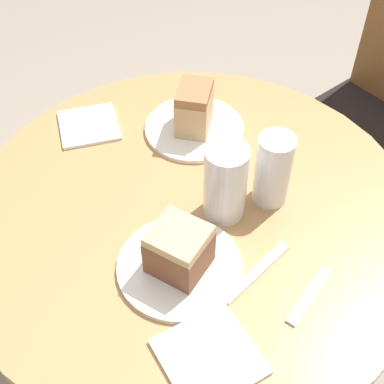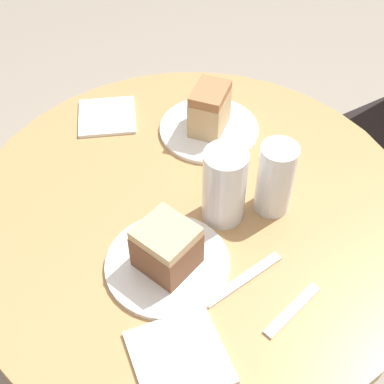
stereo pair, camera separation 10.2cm
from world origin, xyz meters
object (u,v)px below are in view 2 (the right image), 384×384
object	(u,v)px
plate_far	(209,129)
cake_slice_near	(167,247)
cake_slice_far	(210,109)
glass_water	(224,190)
plate_near	(168,264)
glass_lemonade	(275,182)

from	to	relation	value
plate_far	cake_slice_near	distance (m)	0.38
cake_slice_near	cake_slice_far	xyz separation A→B (m)	(-0.28, 0.25, 0.01)
glass_water	cake_slice_far	bearing A→B (deg)	155.04
plate_far	glass_water	world-z (taller)	glass_water
plate_far	glass_water	size ratio (longest dim) A/B	1.39
plate_far	cake_slice_near	world-z (taller)	cake_slice_near
plate_near	glass_lemonade	distance (m)	0.25
plate_near	cake_slice_near	size ratio (longest dim) A/B	1.87
plate_near	glass_lemonade	size ratio (longest dim) A/B	1.45
plate_near	cake_slice_near	world-z (taller)	cake_slice_near
cake_slice_far	glass_lemonade	xyz separation A→B (m)	(0.25, -0.01, 0.01)
glass_water	glass_lemonade	bearing A→B (deg)	72.71
cake_slice_far	glass_water	distance (m)	0.25
cake_slice_near	glass_water	world-z (taller)	glass_water
plate_far	cake_slice_near	xyz separation A→B (m)	(0.28, -0.25, 0.05)
plate_near	glass_water	xyz separation A→B (m)	(-0.05, 0.15, 0.06)
glass_lemonade	cake_slice_near	bearing A→B (deg)	-84.24
glass_lemonade	cake_slice_far	bearing A→B (deg)	177.94
plate_near	cake_slice_near	bearing A→B (deg)	90.00
plate_far	glass_lemonade	bearing A→B (deg)	-2.06
cake_slice_far	plate_far	bearing A→B (deg)	0.00
cake_slice_near	plate_near	bearing A→B (deg)	-90.00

